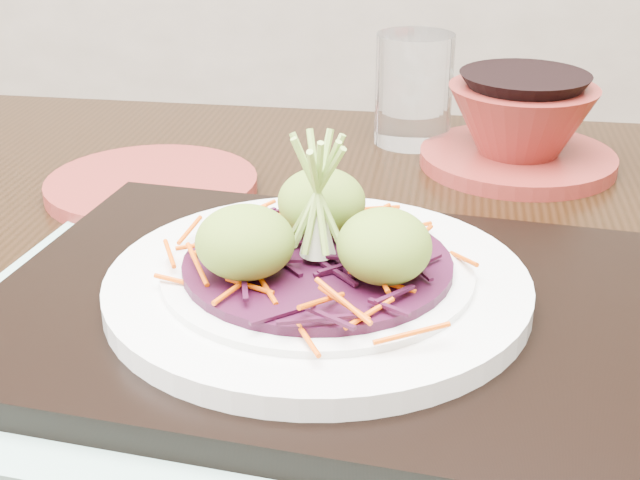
# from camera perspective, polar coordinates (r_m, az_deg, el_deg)

# --- Properties ---
(dining_table) EXTENTS (1.36, 0.97, 0.81)m
(dining_table) POSITION_cam_1_polar(r_m,az_deg,el_deg) (0.59, 2.39, -14.17)
(dining_table) COLOR black
(dining_table) RESTS_ON ground
(placemat) EXTENTS (0.49, 0.41, 0.00)m
(placemat) POSITION_cam_1_polar(r_m,az_deg,el_deg) (0.52, -0.15, -5.38)
(placemat) COLOR #84AA9E
(placemat) RESTS_ON dining_table
(serving_tray) EXTENTS (0.42, 0.35, 0.02)m
(serving_tray) POSITION_cam_1_polar(r_m,az_deg,el_deg) (0.52, -0.15, -4.40)
(serving_tray) COLOR black
(serving_tray) RESTS_ON placemat
(white_plate) EXTENTS (0.24, 0.24, 0.02)m
(white_plate) POSITION_cam_1_polar(r_m,az_deg,el_deg) (0.51, -0.15, -2.78)
(white_plate) COLOR silver
(white_plate) RESTS_ON serving_tray
(cabbage_bed) EXTENTS (0.15, 0.15, 0.01)m
(cabbage_bed) POSITION_cam_1_polar(r_m,az_deg,el_deg) (0.51, -0.15, -1.55)
(cabbage_bed) COLOR #340A20
(cabbage_bed) RESTS_ON white_plate
(carrot_julienne) EXTENTS (0.19, 0.19, 0.01)m
(carrot_julienne) POSITION_cam_1_polar(r_m,az_deg,el_deg) (0.50, -0.15, -0.78)
(carrot_julienne) COLOR #D64803
(carrot_julienne) RESTS_ON cabbage_bed
(guacamole_scoops) EXTENTS (0.13, 0.12, 0.04)m
(guacamole_scoops) POSITION_cam_1_polar(r_m,az_deg,el_deg) (0.50, -0.16, 0.67)
(guacamole_scoops) COLOR #547021
(guacamole_scoops) RESTS_ON cabbage_bed
(scallion_garnish) EXTENTS (0.06, 0.06, 0.08)m
(scallion_garnish) POSITION_cam_1_polar(r_m,az_deg,el_deg) (0.49, -0.16, 2.68)
(scallion_garnish) COLOR #8AB247
(scallion_garnish) RESTS_ON cabbage_bed
(terracotta_side_plate) EXTENTS (0.20, 0.20, 0.01)m
(terracotta_side_plate) POSITION_cam_1_polar(r_m,az_deg,el_deg) (0.73, -10.70, 3.46)
(terracotta_side_plate) COLOR maroon
(terracotta_side_plate) RESTS_ON dining_table
(water_glass) EXTENTS (0.08, 0.08, 0.10)m
(water_glass) POSITION_cam_1_polar(r_m,az_deg,el_deg) (0.83, 6.02, 9.58)
(water_glass) COLOR white
(water_glass) RESTS_ON dining_table
(terracotta_bowl_set) EXTENTS (0.17, 0.17, 0.07)m
(terracotta_bowl_set) POSITION_cam_1_polar(r_m,az_deg,el_deg) (0.78, 12.67, 6.83)
(terracotta_bowl_set) COLOR maroon
(terracotta_bowl_set) RESTS_ON dining_table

